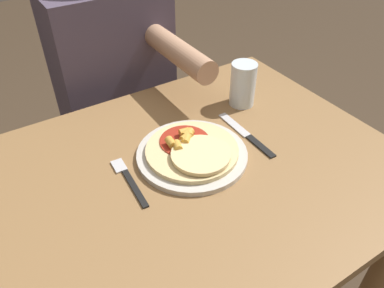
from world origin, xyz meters
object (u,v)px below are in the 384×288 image
fork (128,179)px  drinking_glass (243,84)px  plate (192,154)px  person_diner (115,77)px  pizza (193,150)px  dining_table (187,206)px  knife (247,135)px

fork → drinking_glass: bearing=15.3°
plate → person_diner: person_diner is taller
fork → person_diner: (0.19, 0.53, -0.04)m
fork → drinking_glass: drinking_glass is taller
plate → fork: 0.17m
drinking_glass → person_diner: 0.48m
person_diner → plate: bearing=-92.4°
drinking_glass → person_diner: size_ratio=0.11×
pizza → person_diner: size_ratio=0.19×
plate → dining_table: bearing=-135.9°
fork → dining_table: bearing=-20.9°
knife → dining_table: bearing=-171.4°
plate → knife: plate is taller
plate → person_diner: 0.54m
knife → person_diner: bearing=104.9°
person_diner → pizza: bearing=-92.5°
fork → knife: same height
fork → plate: bearing=-3.7°
pizza → person_diner: (0.02, 0.54, -0.06)m
pizza → fork: bearing=175.2°
dining_table → knife: knife is taller
plate → knife: 0.17m
dining_table → plate: bearing=44.1°
knife → drinking_glass: drinking_glass is taller
pizza → person_diner: bearing=87.5°
knife → fork: bearing=177.0°
plate → drinking_glass: drinking_glass is taller
dining_table → person_diner: size_ratio=0.87×
dining_table → person_diner: person_diner is taller
knife → drinking_glass: size_ratio=1.71×
fork → person_diner: size_ratio=0.15×
pizza → knife: 0.17m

